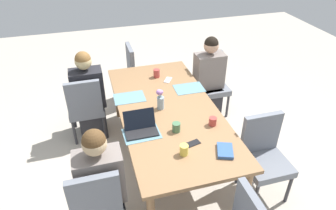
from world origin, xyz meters
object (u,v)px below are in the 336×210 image
(person_far_left_far, at_px, (103,191))
(chair_far_left_far, at_px, (97,201))
(coffee_mug_near_left, at_px, (176,127))
(person_far_left_mid, at_px, (90,100))
(chair_near_left_near, at_px, (210,80))
(coffee_mug_centre_left, at_px, (184,150))
(laptop_far_left_far, at_px, (141,128))
(person_near_left_near, at_px, (208,82))
(chair_head_right_right_near, at_px, (139,70))
(phone_silver, at_px, (168,80))
(flower_vase, at_px, (160,99))
(phone_black, at_px, (192,143))
(book_red_cover, at_px, (225,151))
(dining_table, at_px, (168,114))
(coffee_mug_near_right, at_px, (157,73))
(coffee_mug_centre_right, at_px, (213,121))
(chair_near_right_far, at_px, (264,153))
(chair_far_left_mid, at_px, (86,105))

(person_far_left_far, bearing_deg, chair_far_left_far, 141.24)
(coffee_mug_near_left, bearing_deg, person_far_left_mid, 34.32)
(chair_near_left_near, xyz_separation_m, coffee_mug_centre_left, (-1.62, 0.95, 0.29))
(laptop_far_left_far, bearing_deg, person_near_left_near, -47.29)
(chair_head_right_right_near, distance_m, phone_silver, 0.91)
(person_near_left_near, bearing_deg, phone_silver, 104.32)
(person_far_left_mid, relative_size, flower_vase, 4.76)
(chair_near_left_near, xyz_separation_m, phone_black, (-1.51, 0.83, 0.24))
(chair_head_right_right_near, distance_m, book_red_cover, 2.34)
(book_red_cover, xyz_separation_m, phone_silver, (1.46, 0.13, -0.01))
(dining_table, relative_size, phone_silver, 15.13)
(coffee_mug_centre_left, bearing_deg, laptop_far_left_far, 34.94)
(book_red_cover, xyz_separation_m, phone_black, (0.19, 0.25, -0.01))
(chair_head_right_right_near, xyz_separation_m, coffee_mug_near_right, (-0.71, -0.11, 0.29))
(person_far_left_mid, relative_size, laptop_far_left_far, 3.73)
(dining_table, distance_m, book_red_cover, 0.89)
(chair_head_right_right_near, bearing_deg, flower_vase, 178.87)
(flower_vase, bearing_deg, person_near_left_near, -49.68)
(dining_table, height_order, book_red_cover, book_red_cover)
(person_far_left_far, distance_m, coffee_mug_near_right, 1.80)
(coffee_mug_near_right, bearing_deg, chair_near_left_near, -82.33)
(coffee_mug_near_right, relative_size, book_red_cover, 0.54)
(dining_table, bearing_deg, chair_head_right_right_near, 1.95)
(flower_vase, xyz_separation_m, coffee_mug_centre_right, (-0.44, -0.44, -0.08))
(dining_table, relative_size, person_far_left_far, 1.90)
(chair_far_left_far, bearing_deg, person_near_left_near, -45.90)
(chair_far_left_far, relative_size, laptop_far_left_far, 2.81)
(chair_far_left_far, relative_size, chair_near_right_far, 1.00)
(chair_far_left_far, height_order, coffee_mug_centre_right, chair_far_left_far)
(person_near_left_near, bearing_deg, coffee_mug_near_right, 92.71)
(chair_far_left_mid, relative_size, book_red_cover, 4.50)
(person_near_left_near, relative_size, chair_near_right_far, 1.33)
(chair_head_right_right_near, relative_size, flower_vase, 3.58)
(person_far_left_far, bearing_deg, laptop_far_left_far, -43.51)
(chair_near_right_far, distance_m, coffee_mug_near_left, 0.95)
(person_far_left_mid, distance_m, coffee_mug_near_left, 1.45)
(dining_table, distance_m, laptop_far_left_far, 0.49)
(chair_far_left_far, relative_size, phone_silver, 6.00)
(person_near_left_near, xyz_separation_m, phone_silver, (-0.16, 0.64, 0.21))
(chair_far_left_mid, distance_m, chair_near_right_far, 2.22)
(person_far_left_far, distance_m, coffee_mug_centre_right, 1.27)
(coffee_mug_centre_right, distance_m, phone_silver, 1.06)
(chair_near_left_near, bearing_deg, chair_near_right_far, 177.69)
(flower_vase, bearing_deg, coffee_mug_near_left, -173.70)
(person_near_left_near, distance_m, laptop_far_left_far, 1.65)
(person_far_left_far, xyz_separation_m, coffee_mug_near_left, (0.38, -0.80, 0.26))
(chair_head_right_right_near, bearing_deg, person_far_left_mid, 132.05)
(chair_far_left_far, relative_size, chair_head_right_right_near, 1.00)
(person_near_left_near, xyz_separation_m, chair_head_right_right_near, (0.68, 0.88, -0.03))
(dining_table, height_order, coffee_mug_centre_right, coffee_mug_centre_right)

